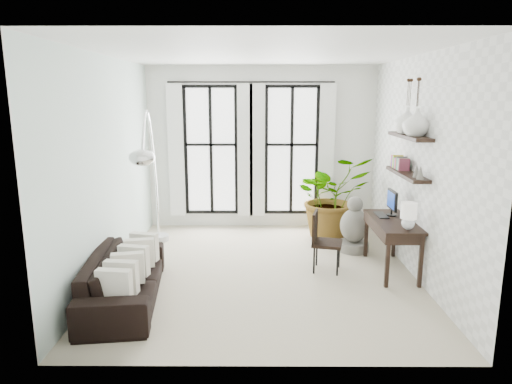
{
  "coord_description": "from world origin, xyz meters",
  "views": [
    {
      "loc": [
        -0.07,
        -6.55,
        2.62
      ],
      "look_at": [
        -0.1,
        0.3,
        1.17
      ],
      "focal_mm": 32.0,
      "sensor_mm": 36.0,
      "label": 1
    }
  ],
  "objects_px": {
    "sofa": "(124,278)",
    "arc_lamp": "(149,145)",
    "plant": "(331,196)",
    "desk_chair": "(322,237)",
    "buddha": "(354,228)",
    "desk": "(393,225)"
  },
  "relations": [
    {
      "from": "plant",
      "to": "sofa",
      "type": "bearing_deg",
      "value": -137.94
    },
    {
      "from": "desk_chair",
      "to": "arc_lamp",
      "type": "height_order",
      "value": "arc_lamp"
    },
    {
      "from": "desk",
      "to": "arc_lamp",
      "type": "distance_m",
      "value": 3.83
    },
    {
      "from": "sofa",
      "to": "plant",
      "type": "bearing_deg",
      "value": -54.81
    },
    {
      "from": "plant",
      "to": "desk_chair",
      "type": "distance_m",
      "value": 1.79
    },
    {
      "from": "sofa",
      "to": "desk",
      "type": "xyz_separation_m",
      "value": [
        3.74,
        0.99,
        0.43
      ]
    },
    {
      "from": "desk",
      "to": "plant",
      "type": "bearing_deg",
      "value": 109.5
    },
    {
      "from": "plant",
      "to": "arc_lamp",
      "type": "relative_size",
      "value": 0.55
    },
    {
      "from": "buddha",
      "to": "desk_chair",
      "type": "bearing_deg",
      "value": -127.09
    },
    {
      "from": "desk",
      "to": "arc_lamp",
      "type": "height_order",
      "value": "arc_lamp"
    },
    {
      "from": "plant",
      "to": "buddha",
      "type": "distance_m",
      "value": 0.95
    },
    {
      "from": "desk_chair",
      "to": "arc_lamp",
      "type": "relative_size",
      "value": 0.32
    },
    {
      "from": "plant",
      "to": "arc_lamp",
      "type": "bearing_deg",
      "value": -153.14
    },
    {
      "from": "sofa",
      "to": "plant",
      "type": "height_order",
      "value": "plant"
    },
    {
      "from": "plant",
      "to": "desk_chair",
      "type": "height_order",
      "value": "plant"
    },
    {
      "from": "sofa",
      "to": "arc_lamp",
      "type": "bearing_deg",
      "value": -11.39
    },
    {
      "from": "desk",
      "to": "buddha",
      "type": "relative_size",
      "value": 1.42
    },
    {
      "from": "plant",
      "to": "arc_lamp",
      "type": "xyz_separation_m",
      "value": [
        -3.0,
        -1.52,
        1.13
      ]
    },
    {
      "from": "sofa",
      "to": "arc_lamp",
      "type": "xyz_separation_m",
      "value": [
        0.1,
        1.28,
        1.58
      ]
    },
    {
      "from": "sofa",
      "to": "buddha",
      "type": "xyz_separation_m",
      "value": [
        3.38,
        1.97,
        0.09
      ]
    },
    {
      "from": "plant",
      "to": "desk_chair",
      "type": "bearing_deg",
      "value": -103.13
    },
    {
      "from": "sofa",
      "to": "desk_chair",
      "type": "xyz_separation_m",
      "value": [
        2.7,
        1.08,
        0.21
      ]
    }
  ]
}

